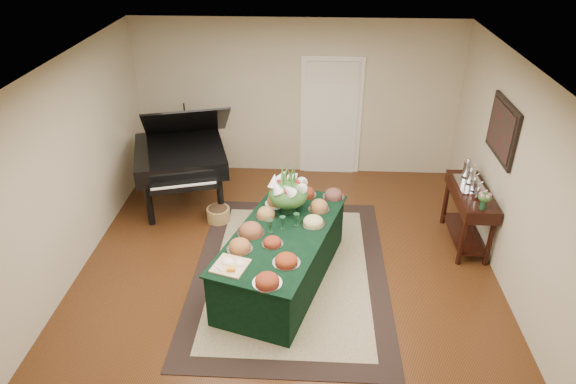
# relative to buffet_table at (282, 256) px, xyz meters

# --- Properties ---
(ground) EXTENTS (6.00, 6.00, 0.00)m
(ground) POSITION_rel_buffet_table_xyz_m (0.05, 0.17, -0.38)
(ground) COLOR black
(ground) RESTS_ON ground
(area_rug) EXTENTS (2.53, 3.54, 0.01)m
(area_rug) POSITION_rel_buffet_table_xyz_m (0.10, 0.16, -0.37)
(area_rug) COLOR black
(area_rug) RESTS_ON ground
(kitchen_doorway) EXTENTS (1.05, 0.07, 2.10)m
(kitchen_doorway) POSITION_rel_buffet_table_xyz_m (0.65, 3.14, 0.64)
(kitchen_doorway) COLOR white
(kitchen_doorway) RESTS_ON ground
(buffet_table) EXTENTS (1.68, 2.47, 0.75)m
(buffet_table) POSITION_rel_buffet_table_xyz_m (0.00, 0.00, 0.00)
(buffet_table) COLOR black
(buffet_table) RESTS_ON ground
(food_platters) EXTENTS (1.43, 2.32, 0.13)m
(food_platters) POSITION_rel_buffet_table_xyz_m (0.02, 0.19, 0.42)
(food_platters) COLOR silver
(food_platters) RESTS_ON buffet_table
(cutting_board) EXTENTS (0.45, 0.45, 0.10)m
(cutting_board) POSITION_rel_buffet_table_xyz_m (-0.52, -0.71, 0.41)
(cutting_board) COLOR tan
(cutting_board) RESTS_ON buffet_table
(green_goblets) EXTENTS (0.39, 0.24, 0.18)m
(green_goblets) POSITION_rel_buffet_table_xyz_m (0.01, 0.06, 0.46)
(green_goblets) COLOR #15361F
(green_goblets) RESTS_ON buffet_table
(floral_centerpiece) EXTENTS (0.53, 0.53, 0.53)m
(floral_centerpiece) POSITION_rel_buffet_table_xyz_m (0.05, 0.50, 0.69)
(floral_centerpiece) COLOR #15361F
(floral_centerpiece) RESTS_ON buffet_table
(grand_piano) EXTENTS (1.72, 1.91, 1.69)m
(grand_piano) POSITION_rel_buffet_table_xyz_m (-1.71, 1.91, 0.46)
(grand_piano) COLOR black
(grand_piano) RESTS_ON ground
(wicker_basket) EXTENTS (0.35, 0.35, 0.22)m
(wicker_basket) POSITION_rel_buffet_table_xyz_m (-1.07, 1.36, -0.27)
(wicker_basket) COLOR olive
(wicker_basket) RESTS_ON ground
(mahogany_sideboard) EXTENTS (0.45, 1.22, 0.86)m
(mahogany_sideboard) POSITION_rel_buffet_table_xyz_m (2.54, 0.98, 0.29)
(mahogany_sideboard) COLOR black
(mahogany_sideboard) RESTS_ON ground
(tea_service) EXTENTS (0.34, 0.74, 0.30)m
(tea_service) POSITION_rel_buffet_table_xyz_m (2.54, 1.11, 0.60)
(tea_service) COLOR silver
(tea_service) RESTS_ON mahogany_sideboard
(pink_bouquet) EXTENTS (0.19, 0.19, 0.24)m
(pink_bouquet) POSITION_rel_buffet_table_xyz_m (2.54, 0.50, 0.65)
(pink_bouquet) COLOR #15361F
(pink_bouquet) RESTS_ON mahogany_sideboard
(wall_painting) EXTENTS (0.05, 0.95, 0.75)m
(wall_painting) POSITION_rel_buffet_table_xyz_m (2.77, 0.98, 1.37)
(wall_painting) COLOR black
(wall_painting) RESTS_ON ground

